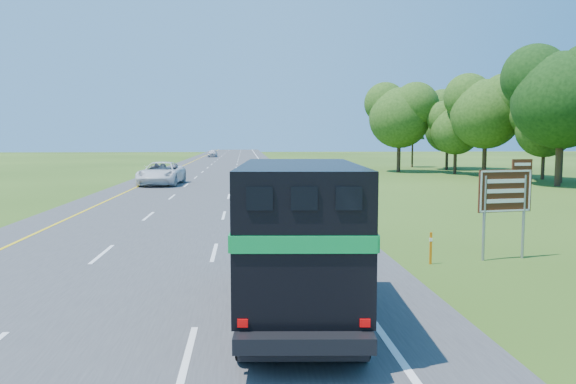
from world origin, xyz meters
name	(u,v)px	position (x,y,z in m)	size (l,w,h in m)	color
road	(216,176)	(0.00, 50.00, 0.02)	(15.00, 260.00, 0.04)	#38383A
lane_markings	(216,175)	(0.00, 50.00, 0.04)	(11.15, 260.00, 0.01)	yellow
horse_truck	(299,233)	(4.01, 4.28, 1.80)	(2.82, 7.56, 3.28)	black
white_suv	(161,173)	(-3.89, 38.79, 0.97)	(3.09, 6.70, 1.86)	silver
far_car	(213,153)	(-3.47, 106.24, 0.78)	(1.76, 4.36, 1.49)	silver
exit_sign	(506,195)	(11.05, 9.37, 2.06)	(1.86, 0.38, 3.18)	gray
delineator	(431,247)	(8.50, 8.87, 0.53)	(0.08, 0.04, 0.99)	orange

